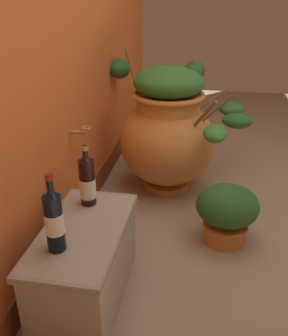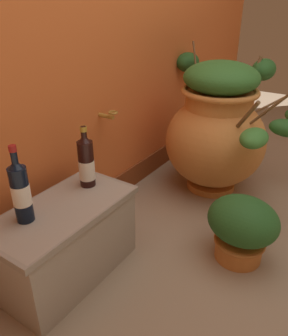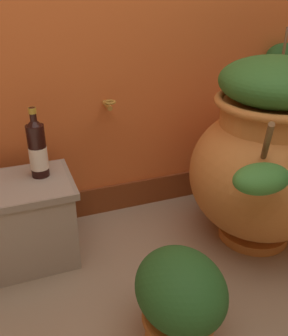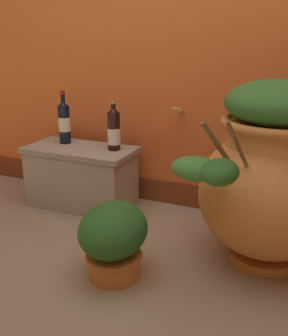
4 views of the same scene
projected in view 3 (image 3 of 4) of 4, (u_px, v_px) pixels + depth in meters
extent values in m
cube|color=brown|center=(120.00, 196.00, 2.11)|extent=(4.40, 0.02, 0.15)
cylinder|color=#B28433|center=(107.00, 105.00, 1.81)|extent=(0.02, 0.10, 0.02)
torus|color=#B28433|center=(110.00, 102.00, 1.76)|extent=(0.06, 0.06, 0.01)
cylinder|color=#CC7F3D|center=(253.00, 232.00, 1.91)|extent=(0.34, 0.34, 0.04)
ellipsoid|color=#CC7F3D|center=(262.00, 173.00, 1.76)|extent=(0.67, 0.67, 0.61)
cylinder|color=#CC7F3D|center=(271.00, 116.00, 1.64)|extent=(0.43, 0.43, 0.13)
torus|color=#CC7F3D|center=(273.00, 102.00, 1.61)|extent=(0.49, 0.49, 0.04)
cylinder|color=brown|center=(281.00, 68.00, 1.91)|extent=(0.13, 0.15, 0.37)
ellipsoid|color=#235623|center=(284.00, 57.00, 2.05)|extent=(0.20, 0.17, 0.14)
cylinder|color=brown|center=(267.00, 143.00, 1.36)|extent=(0.12, 0.15, 0.21)
ellipsoid|color=#387A33|center=(261.00, 179.00, 1.32)|extent=(0.22, 0.15, 0.10)
ellipsoid|color=#2D6628|center=(276.00, 82.00, 1.57)|extent=(0.47, 0.47, 0.20)
cylinder|color=black|center=(38.00, 151.00, 1.62)|extent=(0.08, 0.08, 0.23)
cone|color=black|center=(34.00, 122.00, 1.56)|extent=(0.08, 0.08, 0.04)
cylinder|color=black|center=(33.00, 117.00, 1.55)|extent=(0.03, 0.03, 0.08)
cylinder|color=#B7932D|center=(32.00, 111.00, 1.54)|extent=(0.03, 0.03, 0.02)
cylinder|color=white|center=(39.00, 158.00, 1.63)|extent=(0.08, 0.08, 0.10)
cylinder|color=#C17033|center=(179.00, 326.00, 1.35)|extent=(0.24, 0.24, 0.12)
torus|color=#B2672E|center=(179.00, 316.00, 1.33)|extent=(0.26, 0.26, 0.02)
ellipsoid|color=#235623|center=(181.00, 289.00, 1.27)|extent=(0.30, 0.36, 0.24)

